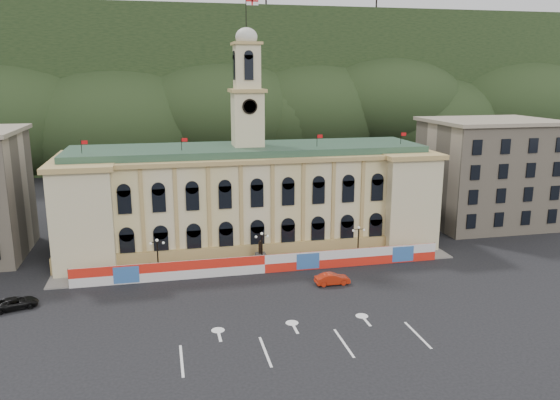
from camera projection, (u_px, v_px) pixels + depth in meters
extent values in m
plane|color=black|center=(291.00, 321.00, 59.37)|extent=(260.00, 260.00, 0.00)
cube|color=black|center=(198.00, 87.00, 178.00)|extent=(230.00, 70.00, 44.00)
cube|color=#595651|center=(318.00, 61.00, 164.54)|extent=(22.00, 8.00, 14.00)
cube|color=#595651|center=(23.00, 74.00, 146.06)|extent=(16.00, 7.00, 10.00)
cube|color=beige|center=(249.00, 201.00, 84.41)|extent=(55.00, 15.00, 14.00)
cube|color=tan|center=(258.00, 252.00, 78.31)|extent=(56.00, 0.80, 2.40)
cube|color=tan|center=(248.00, 154.00, 82.75)|extent=(56.20, 16.20, 0.60)
cube|color=#31513D|center=(248.00, 150.00, 82.59)|extent=(53.00, 13.00, 1.20)
cube|color=beige|center=(89.00, 211.00, 78.51)|extent=(8.00, 17.00, 14.00)
cube|color=beige|center=(393.00, 195.00, 88.41)|extent=(8.00, 17.00, 14.00)
cube|color=beige|center=(247.00, 119.00, 81.55)|extent=(4.40, 4.40, 8.00)
cube|color=tan|center=(247.00, 91.00, 80.60)|extent=(5.20, 5.20, 0.50)
cube|color=beige|center=(247.00, 68.00, 79.85)|extent=(3.60, 3.60, 6.50)
cube|color=tan|center=(246.00, 44.00, 79.08)|extent=(4.20, 4.20, 0.40)
cylinder|color=black|center=(250.00, 107.00, 78.91)|extent=(2.20, 0.20, 2.20)
ellipsoid|color=beige|center=(246.00, 37.00, 78.88)|extent=(3.20, 3.20, 2.72)
cylinder|color=black|center=(246.00, 14.00, 78.15)|extent=(0.12, 0.12, 5.00)
cube|color=white|center=(252.00, 1.00, 77.93)|extent=(1.80, 0.04, 1.20)
cube|color=red|center=(252.00, 1.00, 77.90)|extent=(1.80, 0.02, 0.22)
cube|color=red|center=(252.00, 1.00, 77.90)|extent=(0.22, 0.02, 1.20)
cube|color=tan|center=(487.00, 174.00, 95.86)|extent=(20.00, 16.00, 18.00)
cube|color=gray|center=(492.00, 121.00, 93.75)|extent=(21.00, 17.00, 0.60)
cube|color=red|center=(265.00, 264.00, 73.35)|extent=(50.00, 0.25, 2.50)
cube|color=#3261A8|center=(126.00, 275.00, 69.43)|extent=(3.20, 0.05, 2.20)
cube|color=#3261A8|center=(308.00, 261.00, 74.48)|extent=(3.20, 0.05, 2.20)
cube|color=#3261A8|center=(403.00, 254.00, 77.43)|extent=(3.20, 0.05, 2.20)
cube|color=slate|center=(261.00, 266.00, 76.23)|extent=(56.00, 5.50, 0.16)
cube|color=#595651|center=(261.00, 259.00, 76.28)|extent=(1.40, 1.40, 1.80)
cylinder|color=black|center=(261.00, 248.00, 75.90)|extent=(0.60, 0.60, 1.60)
sphere|color=black|center=(261.00, 242.00, 75.69)|extent=(0.44, 0.44, 0.44)
cylinder|color=black|center=(159.00, 275.00, 72.55)|extent=(0.44, 0.44, 0.30)
cylinder|color=black|center=(158.00, 259.00, 72.04)|extent=(0.18, 0.18, 4.80)
cube|color=black|center=(157.00, 242.00, 71.52)|extent=(1.60, 0.08, 0.08)
sphere|color=silver|center=(151.00, 244.00, 71.39)|extent=(0.36, 0.36, 0.36)
sphere|color=silver|center=(163.00, 243.00, 71.72)|extent=(0.36, 0.36, 0.36)
sphere|color=silver|center=(157.00, 240.00, 71.46)|extent=(0.40, 0.40, 0.40)
cylinder|color=black|center=(262.00, 267.00, 75.50)|extent=(0.44, 0.44, 0.30)
cylinder|color=black|center=(262.00, 251.00, 74.99)|extent=(0.18, 0.18, 4.80)
cube|color=black|center=(262.00, 235.00, 74.47)|extent=(1.60, 0.08, 0.08)
sphere|color=silver|center=(256.00, 237.00, 74.34)|extent=(0.36, 0.36, 0.36)
sphere|color=silver|center=(268.00, 236.00, 74.67)|extent=(0.36, 0.36, 0.36)
sphere|color=silver|center=(262.00, 234.00, 74.41)|extent=(0.40, 0.40, 0.40)
cylinder|color=black|center=(358.00, 260.00, 78.45)|extent=(0.44, 0.44, 0.30)
cylinder|color=black|center=(358.00, 245.00, 77.94)|extent=(0.18, 0.18, 4.80)
cube|color=black|center=(359.00, 229.00, 77.42)|extent=(1.60, 0.08, 0.08)
sphere|color=silver|center=(353.00, 231.00, 77.28)|extent=(0.36, 0.36, 0.36)
sphere|color=silver|center=(364.00, 230.00, 77.62)|extent=(0.36, 0.36, 0.36)
sphere|color=silver|center=(359.00, 228.00, 77.36)|extent=(0.40, 0.40, 0.40)
imported|color=#B1220C|center=(332.00, 279.00, 69.48)|extent=(1.68, 4.52, 1.47)
imported|color=black|center=(16.00, 303.00, 62.34)|extent=(5.06, 6.13, 1.34)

